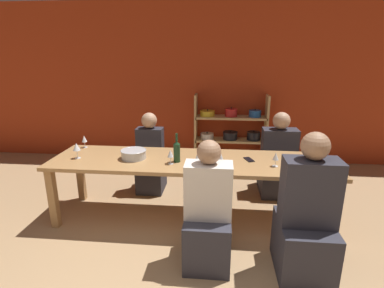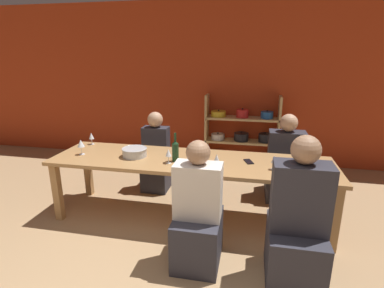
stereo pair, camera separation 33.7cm
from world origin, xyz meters
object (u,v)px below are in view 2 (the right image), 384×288
Objects in this scene: wine_glass_empty_b at (81,144)px; wine_glass_white_b at (91,136)px; person_near_a at (198,220)px; person_far_a at (284,168)px; mixing_bowl at (135,152)px; wine_glass_empty_a at (274,160)px; wine_glass_red_a at (217,159)px; wine_glass_empty_c at (321,168)px; cell_phone at (249,162)px; dining_table at (190,166)px; wine_glass_white_a at (195,157)px; person_far_b at (157,161)px; wine_glass_red_b at (168,153)px; person_near_b at (297,231)px; shelf_unit at (240,137)px; wine_bottle_green at (175,150)px.

wine_glass_white_b is at bearing 103.38° from wine_glass_empty_b.
person_far_a is at bearing 60.36° from person_near_a.
mixing_bowl is 1.54m from wine_glass_empty_a.
wine_glass_red_a is at bearing -19.40° from wine_glass_white_b.
cell_phone is at bearing 153.48° from wine_glass_empty_c.
wine_glass_white_a is (0.09, -0.20, 0.18)m from dining_table.
person_far_b reaches higher than dining_table.
wine_glass_empty_c is at bearing -4.69° from wine_glass_red_b.
wine_glass_red_a is 1.41m from person_far_a.
wine_glass_empty_c is at bearing 100.03° from person_far_a.
cell_phone is 0.13× the size of person_near_b.
wine_glass_white_a is 0.12× the size of person_near_b.
person_near_a is at bearing -33.66° from wine_glass_white_b.
wine_glass_red_b reaches higher than wine_glass_white_a.
wine_glass_white_a is at bearing -8.24° from wine_glass_red_b.
mixing_bowl reaches higher than dining_table.
dining_table is 0.66m from mixing_bowl.
mixing_bowl is at bearing 140.27° from person_near_a.
person_near_b reaches higher than shelf_unit.
person_far_b is at bearing 116.18° from wine_glass_red_b.
person_far_a is (0.64, -1.10, -0.09)m from shelf_unit.
dining_table is 2.67× the size of person_near_a.
wine_glass_white_a is at bearing -174.46° from wine_glass_empty_a.
mixing_bowl is at bearing -176.95° from cell_phone.
wine_glass_red_b is 0.14× the size of person_far_b.
person_far_b is at bearing 152.27° from cell_phone.
mixing_bowl is 1.01m from wine_glass_red_a.
shelf_unit is 7.99× the size of wine_glass_white_a.
mixing_bowl is 1.80× the size of wine_glass_red_b.
wine_glass_empty_b is at bearing 172.88° from wine_glass_red_a.
mixing_bowl is 0.80m from wine_glass_white_b.
wine_glass_empty_c is at bearing 152.68° from person_far_b.
wine_glass_white_a is 0.14× the size of person_far_a.
cell_phone is (-0.25, 0.17, -0.10)m from wine_glass_empty_a.
person_near_b reaches higher than wine_glass_empty_b.
wine_glass_empty_b is at bearing 51.17° from person_far_b.
wine_glass_white_a is 1.01× the size of wine_glass_empty_c.
cell_phone is at bearing 145.89° from wine_glass_empty_a.
person_near_b is at bearing -115.19° from wine_glass_empty_c.
wine_glass_white_a is at bearing -13.83° from mixing_bowl.
shelf_unit is at bearing 102.26° from person_near_b.
wine_glass_white_a is 0.69m from person_near_a.
person_near_b is at bearing -35.36° from wine_glass_red_a.
person_far_a is (0.78, 1.09, -0.45)m from wine_glass_red_a.
person_far_b is (0.73, 0.40, -0.42)m from wine_glass_white_b.
person_near_a reaches higher than dining_table.
wine_glass_white_a is 1.55m from wine_glass_white_b.
person_near_b is (0.73, -0.52, -0.39)m from wine_glass_red_a.
person_far_a reaches higher than wine_bottle_green.
person_near_b is at bearing -31.65° from wine_glass_white_a.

